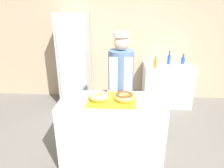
{
  "coord_description": "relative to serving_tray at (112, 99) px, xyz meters",
  "views": [
    {
      "loc": [
        0.12,
        -2.24,
        1.96
      ],
      "look_at": [
        0.0,
        0.1,
        1.07
      ],
      "focal_mm": 32.0,
      "sensor_mm": 36.0,
      "label": 1
    }
  ],
  "objects": [
    {
      "name": "bottle_blue",
      "position": [
        1.08,
        1.81,
        0.08
      ],
      "size": [
        0.07,
        0.07,
        0.27
      ],
      "color": "#1E4CB2",
      "rests_on": "chest_freezer"
    },
    {
      "name": "bottle_blue_b",
      "position": [
        1.39,
        1.88,
        0.05
      ],
      "size": [
        0.08,
        0.08,
        0.2
      ],
      "color": "#1E4CB2",
      "rests_on": "chest_freezer"
    },
    {
      "name": "display_counter",
      "position": [
        0.0,
        0.0,
        -0.45
      ],
      "size": [
        1.3,
        0.6,
        0.89
      ],
      "color": "beige",
      "rests_on": "ground_plane"
    },
    {
      "name": "chest_freezer",
      "position": [
        1.08,
        1.77,
        -0.46
      ],
      "size": [
        0.98,
        0.61,
        0.87
      ],
      "color": "silver",
      "rests_on": "ground_plane"
    },
    {
      "name": "brownie_back_left",
      "position": [
        -0.11,
        0.16,
        0.03
      ],
      "size": [
        0.07,
        0.07,
        0.03
      ],
      "color": "#382111",
      "rests_on": "serving_tray"
    },
    {
      "name": "donut_chocolate_glaze",
      "position": [
        0.15,
        -0.03,
        0.06
      ],
      "size": [
        0.25,
        0.25,
        0.08
      ],
      "color": "tan",
      "rests_on": "serving_tray"
    },
    {
      "name": "ground_plane",
      "position": [
        0.0,
        0.0,
        -0.9
      ],
      "size": [
        14.0,
        14.0,
        0.0
      ],
      "primitive_type": "plane",
      "color": "#66605B"
    },
    {
      "name": "serving_tray",
      "position": [
        0.0,
        0.0,
        0.0
      ],
      "size": [
        0.59,
        0.46,
        0.02
      ],
      "color": "yellow",
      "rests_on": "display_counter"
    },
    {
      "name": "bottle_orange",
      "position": [
        0.77,
        1.55,
        0.06
      ],
      "size": [
        0.06,
        0.06,
        0.21
      ],
      "color": "orange",
      "rests_on": "chest_freezer"
    },
    {
      "name": "wall_back",
      "position": [
        0.0,
        2.13,
        0.45
      ],
      "size": [
        8.0,
        0.06,
        2.7
      ],
      "color": "tan",
      "rests_on": "ground_plane"
    },
    {
      "name": "donut_light_glaze",
      "position": [
        -0.15,
        -0.03,
        0.06
      ],
      "size": [
        0.25,
        0.25,
        0.08
      ],
      "color": "tan",
      "rests_on": "serving_tray"
    },
    {
      "name": "beverage_fridge",
      "position": [
        -0.86,
        1.76,
        0.05
      ],
      "size": [
        0.58,
        0.62,
        1.88
      ],
      "color": "#ADB2B7",
      "rests_on": "ground_plane"
    },
    {
      "name": "baker_person",
      "position": [
        0.11,
        0.56,
        -0.02
      ],
      "size": [
        0.37,
        0.37,
        1.66
      ],
      "color": "#4C4C51",
      "rests_on": "ground_plane"
    },
    {
      "name": "brownie_back_right",
      "position": [
        0.11,
        0.16,
        0.03
      ],
      "size": [
        0.07,
        0.07,
        0.03
      ],
      "color": "#382111",
      "rests_on": "serving_tray"
    }
  ]
}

